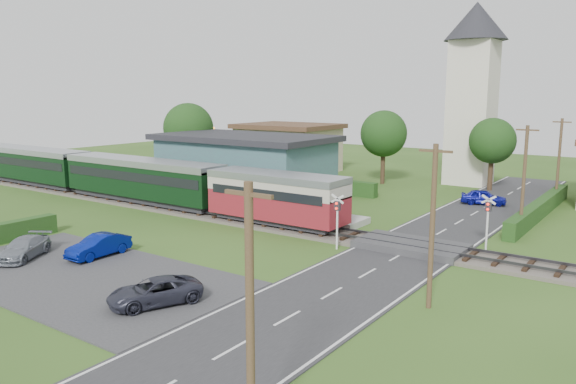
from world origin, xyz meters
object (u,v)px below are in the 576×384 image
Objects in this scene: crossing_signal_near at (337,213)px; crossing_signal_far at (488,214)px; station_building at (244,164)px; car_on_road at (484,197)px; pedestrian_near at (286,197)px; equipment_hut at (136,174)px; church_tower at (473,80)px; car_park_dark at (155,292)px; pedestrian_far at (148,184)px; car_park_silver at (24,248)px; house_west at (288,147)px; train at (117,175)px; car_park_blue at (99,246)px.

crossing_signal_far is (7.20, 4.80, 0.00)m from crossing_signal_near.
crossing_signal_near is at bearing -34.81° from station_building.
pedestrian_near is (-10.91, -12.42, 0.70)m from car_on_road.
equipment_hut is 0.72× the size of car_on_road.
church_tower is 29.57m from crossing_signal_near.
station_building is 27.75m from car_park_dark.
crossing_signal_near is 1.81× the size of pedestrian_near.
pedestrian_far is (2.54, -0.77, -0.55)m from equipment_hut.
church_tower is 42.82m from car_park_silver.
car_park_silver reaches higher than car_park_dark.
car_park_silver is (3.39, -23.08, -2.05)m from station_building.
pedestrian_near is (5.22, 17.53, 0.72)m from car_park_silver.
house_west is at bearing -171.47° from church_tower.
car_on_road is at bearing 31.35° from train.
crossing_signal_near reaches higher than car_on_road.
crossing_signal_near is (16.40, -11.40, -0.55)m from station_building.
equipment_hut is 3.56m from train.
car_park_silver is (11.39, -17.29, -1.11)m from equipment_hut.
car_on_road is at bearing 62.95° from car_park_blue.
car_park_dark is 2.20× the size of pedestrian_near.
station_building is at bearing 105.98° from car_park_blue.
crossing_signal_far is 29.07m from pedestrian_far.
train is at bearing -93.75° from house_west.
train reaches higher than equipment_hut.
station_building is at bearing 164.37° from crossing_signal_far.
pedestrian_far reaches higher than car_park_blue.
car_on_road is (26.03, 15.86, -1.52)m from train.
church_tower reaches higher than equipment_hut.
station_building is at bearing -131.41° from church_tower.
equipment_hut reaches higher than car_park_silver.
station_building is 10.75× the size of pedestrian_far.
crossing_signal_far is at bearing 9.45° from car_park_silver.
crossing_signal_near reaches higher than equipment_hut.
house_west is at bearing -6.07° from pedestrian_far.
pedestrian_near is at bearing 132.80° from car_park_dark.
car_park_dark is (14.50, -23.57, -2.06)m from station_building.
station_building is 14.87m from house_west.
train reaches higher than car_park_silver.
car_park_dark is (-0.50, -40.58, -9.59)m from church_tower.
station_building is 4.36× the size of car_park_blue.
crossing_signal_far is at bearing -69.98° from church_tower.
house_west reaches higher than car_on_road.
crossing_signal_far reaches higher than equipment_hut.
pedestrian_near is (13.61, -19.56, -1.43)m from house_west.
car_park_dark is at bearing 118.68° from pedestrian_near.
train is 23.03m from crossing_signal_near.
house_west is (-5.00, 14.01, 0.10)m from station_building.
crossing_signal_far is (30.11, 2.39, -0.04)m from train.
equipment_hut is at bearing -135.25° from church_tower.
pedestrian_near is at bearing 43.67° from car_park_silver.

